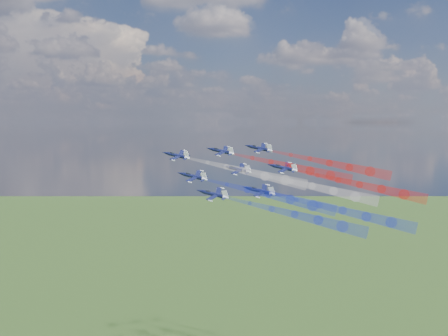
{
  "coord_description": "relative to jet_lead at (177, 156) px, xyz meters",
  "views": [
    {
      "loc": [
        -8.66,
        -182.86,
        140.84
      ],
      "look_at": [
        24.05,
        -8.81,
        125.39
      ],
      "focal_mm": 41.89,
      "sensor_mm": 36.0,
      "label": 1
    }
  ],
  "objects": [
    {
      "name": "trail_outer_right",
      "position": [
        52.14,
        -11.92,
        -2.48
      ],
      "size": [
        37.26,
        26.55,
        12.28
      ],
      "primitive_type": null,
      "rotation": [
        0.19,
        -0.35,
        0.94
      ],
      "color": "red"
    },
    {
      "name": "jet_lead",
      "position": [
        0.0,
        0.0,
        0.0
      ],
      "size": [
        14.51,
        13.94,
        7.86
      ],
      "primitive_type": null,
      "rotation": [
        0.19,
        -0.35,
        0.94
      ],
      "color": "black"
    },
    {
      "name": "jet_inner_right",
      "position": [
        16.2,
        1.55,
        1.28
      ],
      "size": [
        14.51,
        13.94,
        7.86
      ],
      "primitive_type": null,
      "rotation": [
        0.19,
        -0.35,
        0.94
      ],
      "color": "black"
    },
    {
      "name": "jet_outer_right",
      "position": [
        30.51,
        1.84,
        2.18
      ],
      "size": [
        14.51,
        13.94,
        7.86
      ],
      "primitive_type": null,
      "rotation": [
        0.19,
        -0.35,
        0.94
      ],
      "color": "black"
    },
    {
      "name": "trail_lead",
      "position": [
        21.64,
        -13.76,
        -4.66
      ],
      "size": [
        37.26,
        26.55,
        12.28
      ],
      "primitive_type": null,
      "rotation": [
        0.19,
        -0.35,
        0.94
      ],
      "color": "white"
    },
    {
      "name": "trail_rear_left",
      "position": [
        45.05,
        -40.17,
        -14.4
      ],
      "size": [
        37.26,
        26.55,
        12.28
      ],
      "primitive_type": null,
      "rotation": [
        0.19,
        -0.35,
        0.94
      ],
      "color": "#192CDB"
    },
    {
      "name": "trail_inner_left",
      "position": [
        25.52,
        -28.81,
        -10.62
      ],
      "size": [
        37.26,
        26.55,
        12.28
      ],
      "primitive_type": null,
      "rotation": [
        0.19,
        -0.35,
        0.94
      ],
      "color": "#192CDB"
    },
    {
      "name": "jet_rear_right",
      "position": [
        35.41,
        -12.06,
        -3.9
      ],
      "size": [
        14.51,
        13.94,
        7.86
      ],
      "primitive_type": null,
      "rotation": [
        0.19,
        -0.35,
        0.94
      ],
      "color": "black"
    },
    {
      "name": "jet_center_third",
      "position": [
        19.52,
        -10.95,
        -4.23
      ],
      "size": [
        14.51,
        13.94,
        7.86
      ],
      "primitive_type": null,
      "rotation": [
        0.19,
        -0.35,
        0.94
      ],
      "color": "black"
    },
    {
      "name": "jet_rear_left",
      "position": [
        23.41,
        -26.41,
        -9.74
      ],
      "size": [
        14.51,
        13.94,
        7.86
      ],
      "primitive_type": null,
      "rotation": [
        0.19,
        -0.35,
        0.94
      ],
      "color": "black"
    },
    {
      "name": "trail_inner_right",
      "position": [
        37.84,
        -12.21,
        -3.37
      ],
      "size": [
        37.26,
        26.55,
        12.28
      ],
      "primitive_type": null,
      "rotation": [
        0.19,
        -0.35,
        0.94
      ],
      "color": "red"
    },
    {
      "name": "trail_outer_left",
      "position": [
        30.43,
        -39.65,
        -15.17
      ],
      "size": [
        37.26,
        26.55,
        12.28
      ],
      "primitive_type": null,
      "rotation": [
        0.19,
        -0.35,
        0.94
      ],
      "color": "#192CDB"
    },
    {
      "name": "jet_outer_left",
      "position": [
        8.79,
        -25.89,
        -10.51
      ],
      "size": [
        14.51,
        13.94,
        7.86
      ],
      "primitive_type": null,
      "rotation": [
        0.19,
        -0.35,
        0.94
      ],
      "color": "black"
    },
    {
      "name": "trail_center_third",
      "position": [
        41.16,
        -24.71,
        -8.89
      ],
      "size": [
        37.26,
        26.55,
        12.28
      ],
      "primitive_type": null,
      "rotation": [
        0.19,
        -0.35,
        0.94
      ],
      "color": "white"
    },
    {
      "name": "jet_inner_left",
      "position": [
        3.88,
        -15.04,
        -5.96
      ],
      "size": [
        14.51,
        13.94,
        7.86
      ],
      "primitive_type": null,
      "rotation": [
        0.19,
        -0.35,
        0.94
      ],
      "color": "black"
    },
    {
      "name": "trail_rear_right",
      "position": [
        57.05,
        -25.82,
        -8.55
      ],
      "size": [
        37.26,
        26.55,
        12.28
      ],
      "primitive_type": null,
      "rotation": [
        0.19,
        -0.35,
        0.94
      ],
      "color": "red"
    }
  ]
}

